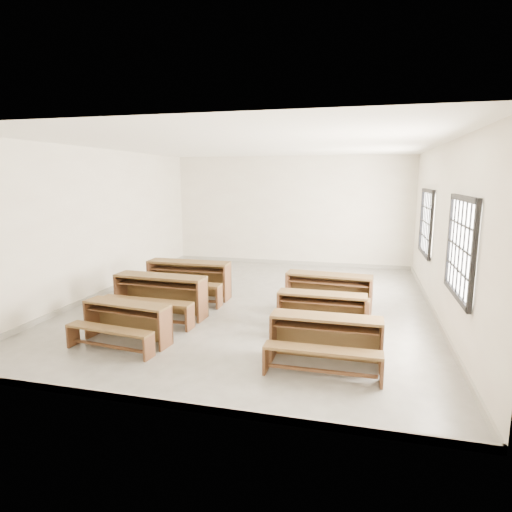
% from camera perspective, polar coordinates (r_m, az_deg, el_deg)
% --- Properties ---
extents(room, '(8.50, 8.50, 3.20)m').
position_cam_1_polar(room, '(8.57, 0.59, 7.51)').
color(room, gray).
rests_on(room, ground).
extents(desk_set_0, '(1.52, 0.91, 0.65)m').
position_cam_1_polar(desk_set_0, '(7.09, -16.99, -8.15)').
color(desk_set_0, brown).
rests_on(desk_set_0, ground).
extents(desk_set_1, '(1.78, 0.99, 0.79)m').
position_cam_1_polar(desk_set_1, '(8.20, -12.79, -4.84)').
color(desk_set_1, brown).
rests_on(desk_set_1, ground).
extents(desk_set_2, '(1.79, 0.93, 0.80)m').
position_cam_1_polar(desk_set_2, '(9.33, -9.06, -2.78)').
color(desk_set_2, brown).
rests_on(desk_set_2, ground).
extents(desk_set_3, '(1.54, 0.80, 0.69)m').
position_cam_1_polar(desk_set_3, '(6.09, 9.24, -10.64)').
color(desk_set_3, brown).
rests_on(desk_set_3, ground).
extents(desk_set_4, '(1.50, 0.79, 0.67)m').
position_cam_1_polar(desk_set_4, '(7.32, 8.71, -7.11)').
color(desk_set_4, brown).
rests_on(desk_set_4, ground).
extents(desk_set_5, '(1.71, 0.98, 0.74)m').
position_cam_1_polar(desk_set_5, '(8.42, 9.59, -4.50)').
color(desk_set_5, brown).
rests_on(desk_set_5, ground).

